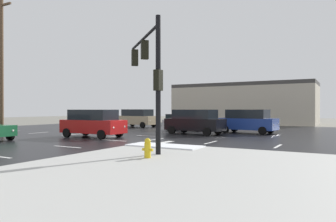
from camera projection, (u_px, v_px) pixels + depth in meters
ground_plane at (132, 138)px, 22.42m from camera, size 120.00×120.00×0.00m
road_asphalt at (132, 138)px, 22.42m from camera, size 44.00×44.00×0.02m
sidewalk_corner at (269, 214)px, 6.07m from camera, size 18.00×18.00×0.14m
snow_strip_curbside at (164, 146)px, 16.48m from camera, size 4.00×1.60×0.06m
lane_markings at (135, 141)px, 20.63m from camera, size 36.15×36.15×0.01m
traffic_signal_mast at (149, 66)px, 15.08m from camera, size 4.37×4.16×6.00m
fire_hydrant at (148, 148)px, 12.57m from camera, size 0.48×0.26×0.79m
strip_building_background at (244, 104)px, 45.52m from camera, size 19.50×8.00×5.71m
suv_blue at (248, 121)px, 26.87m from camera, size 4.98×2.58×2.03m
suv_tan at (137, 118)px, 36.11m from camera, size 4.98×2.58×2.03m
sedan_silver at (185, 122)px, 30.36m from camera, size 4.57×2.11×1.58m
suv_red at (93, 123)px, 23.05m from camera, size 4.87×2.24×2.03m
suv_black at (195, 121)px, 25.79m from camera, size 4.96×2.50×2.03m
utility_pole_mid at (2, 63)px, 23.57m from camera, size 2.20×0.28×10.67m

